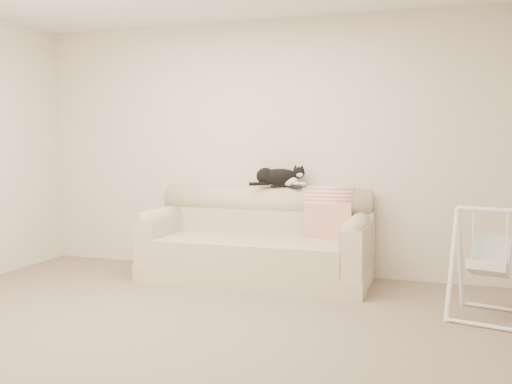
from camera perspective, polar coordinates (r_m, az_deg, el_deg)
ground_plane at (r=4.31m, az=-7.64°, el=-13.35°), size 5.00×5.00×0.00m
room_shell at (r=4.09m, az=-7.89°, el=7.40°), size 5.04×4.04×2.60m
sofa at (r=5.65m, az=0.19°, el=-5.21°), size 2.20×0.93×0.90m
remote_a at (r=5.77m, az=2.36°, el=0.59°), size 0.19×0.10×0.03m
remote_b at (r=5.68m, az=3.91°, el=0.49°), size 0.17×0.14×0.02m
tuxedo_cat at (r=5.75m, az=2.32°, el=1.53°), size 0.55×0.36×0.23m
throw_blanket at (r=5.65m, az=7.47°, el=-1.42°), size 0.46×0.38×0.58m
baby_swing at (r=4.74m, az=22.28°, el=-6.59°), size 0.65×0.67×0.87m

